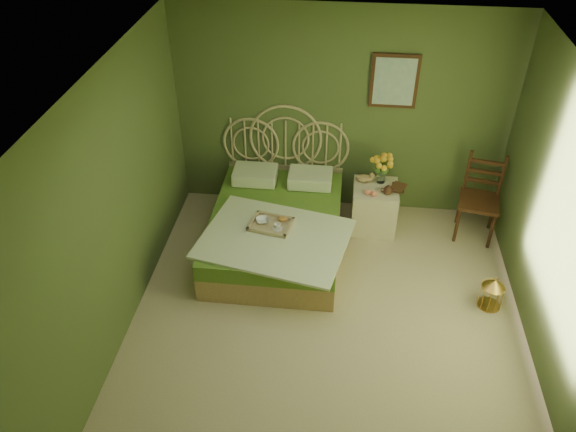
# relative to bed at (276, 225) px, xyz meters

# --- Properties ---
(floor) EXTENTS (4.50, 4.50, 0.00)m
(floor) POSITION_rel_bed_xyz_m (0.67, -1.29, -0.30)
(floor) COLOR #CCB693
(floor) RESTS_ON ground
(ceiling) EXTENTS (4.50, 4.50, 0.00)m
(ceiling) POSITION_rel_bed_xyz_m (0.67, -1.29, 2.30)
(ceiling) COLOR silver
(ceiling) RESTS_ON wall_back
(wall_back) EXTENTS (4.00, 0.00, 4.00)m
(wall_back) POSITION_rel_bed_xyz_m (0.67, 0.96, 1.00)
(wall_back) COLOR #49592F
(wall_back) RESTS_ON floor
(wall_left) EXTENTS (0.00, 4.50, 4.50)m
(wall_left) POSITION_rel_bed_xyz_m (-1.33, -1.29, 1.00)
(wall_left) COLOR #49592F
(wall_left) RESTS_ON floor
(wall_right) EXTENTS (0.00, 4.50, 4.50)m
(wall_right) POSITION_rel_bed_xyz_m (2.67, -1.29, 1.00)
(wall_right) COLOR #49592F
(wall_right) RESTS_ON floor
(wall_art) EXTENTS (0.54, 0.04, 0.64)m
(wall_art) POSITION_rel_bed_xyz_m (1.25, 0.93, 1.45)
(wall_art) COLOR #391F0F
(wall_art) RESTS_ON wall_back
(bed) EXTENTS (1.75, 2.21, 1.37)m
(bed) POSITION_rel_bed_xyz_m (0.00, 0.00, 0.00)
(bed) COLOR tan
(bed) RESTS_ON floor
(nightstand) EXTENTS (0.53, 0.53, 1.02)m
(nightstand) POSITION_rel_bed_xyz_m (1.15, 0.50, 0.06)
(nightstand) COLOR beige
(nightstand) RESTS_ON floor
(chair) EXTENTS (0.54, 0.54, 1.04)m
(chair) POSITION_rel_bed_xyz_m (2.37, 0.55, 0.28)
(chair) COLOR #391F0F
(chair) RESTS_ON floor
(birdcage) EXTENTS (0.24, 0.24, 0.36)m
(birdcage) POSITION_rel_bed_xyz_m (2.37, -0.75, -0.12)
(birdcage) COLOR gold
(birdcage) RESTS_ON floor
(book_lower) EXTENTS (0.18, 0.22, 0.02)m
(book_lower) POSITION_rel_bed_xyz_m (1.33, 0.51, 0.30)
(book_lower) COLOR #381E0F
(book_lower) RESTS_ON nightstand
(book_upper) EXTENTS (0.24, 0.27, 0.02)m
(book_upper) POSITION_rel_bed_xyz_m (1.33, 0.51, 0.32)
(book_upper) COLOR #472819
(book_upper) RESTS_ON nightstand
(cereal_bowl) EXTENTS (0.19, 0.19, 0.04)m
(cereal_bowl) POSITION_rel_bed_xyz_m (-0.12, -0.25, 0.25)
(cereal_bowl) COLOR white
(cereal_bowl) RESTS_ON bed
(coffee_cup) EXTENTS (0.08, 0.08, 0.07)m
(coffee_cup) POSITION_rel_bed_xyz_m (0.06, -0.36, 0.26)
(coffee_cup) COLOR white
(coffee_cup) RESTS_ON bed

